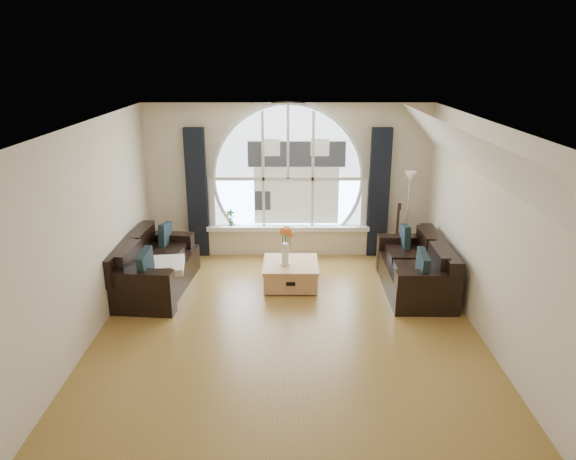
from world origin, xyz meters
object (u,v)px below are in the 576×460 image
at_px(sofa_left, 154,265).
at_px(sofa_right, 415,266).
at_px(vase_flowers, 285,241).
at_px(floor_lamp, 407,217).
at_px(coffee_chest, 291,273).
at_px(guitar, 397,231).
at_px(potted_plant, 230,218).

xyz_separation_m(sofa_left, sofa_right, (4.00, -0.03, 0.00)).
height_order(vase_flowers, floor_lamp, floor_lamp).
height_order(coffee_chest, floor_lamp, floor_lamp).
xyz_separation_m(vase_flowers, floor_lamp, (2.11, 1.14, 0.03)).
bearing_deg(floor_lamp, guitar, 156.78).
bearing_deg(guitar, vase_flowers, -133.80).
relative_size(sofa_right, coffee_chest, 2.11).
height_order(coffee_chest, vase_flowers, vase_flowers).
bearing_deg(sofa_left, potted_plant, 61.05).
bearing_deg(vase_flowers, guitar, 31.79).
xyz_separation_m(vase_flowers, guitar, (1.95, 1.21, -0.24)).
xyz_separation_m(sofa_right, vase_flowers, (-1.99, 0.11, 0.37)).
relative_size(sofa_left, potted_plant, 6.30).
bearing_deg(sofa_left, guitar, 23.26).
bearing_deg(floor_lamp, sofa_left, -163.55).
bearing_deg(guitar, sofa_left, -147.64).
relative_size(sofa_right, floor_lamp, 1.12).
relative_size(sofa_right, vase_flowers, 2.57).
xyz_separation_m(guitar, potted_plant, (-2.94, 0.22, 0.17)).
xyz_separation_m(sofa_left, vase_flowers, (2.01, 0.07, 0.37)).
xyz_separation_m(sofa_left, guitar, (3.97, 1.28, 0.13)).
bearing_deg(vase_flowers, coffee_chest, 38.43).
height_order(sofa_right, potted_plant, potted_plant).
bearing_deg(coffee_chest, vase_flowers, -141.29).
height_order(vase_flowers, guitar, vase_flowers).
height_order(sofa_right, vase_flowers, vase_flowers).
relative_size(sofa_left, floor_lamp, 1.17).
relative_size(sofa_left, sofa_right, 1.04).
bearing_deg(potted_plant, sofa_right, -27.33).
bearing_deg(coffee_chest, potted_plant, 128.40).
height_order(guitar, potted_plant, guitar).
bearing_deg(coffee_chest, guitar, 31.73).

